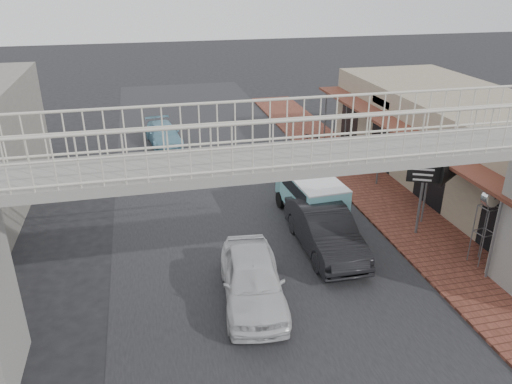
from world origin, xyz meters
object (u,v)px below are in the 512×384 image
white_hatchback (252,279)px  motorcycle_near (350,155)px  angkot_curb (302,170)px  motorcycle_far (311,143)px  dark_sedan (325,230)px  angkot_van (311,192)px  arrow_sign (447,173)px  angkot_far (163,134)px  street_clock (491,201)px

white_hatchback → motorcycle_near: size_ratio=2.44×
angkot_curb → motorcycle_far: angkot_curb is taller
white_hatchback → dark_sedan: dark_sedan is taller
angkot_van → white_hatchback: bearing=-129.7°
angkot_van → motorcycle_near: angkot_van is taller
angkot_curb → arrow_sign: bearing=122.0°
angkot_far → motorcycle_near: 10.73m
motorcycle_far → motorcycle_near: bearing=-131.8°
arrow_sign → motorcycle_far: bearing=122.7°
angkot_van → arrow_sign: size_ratio=1.27×
dark_sedan → street_clock: bearing=-24.2°
angkot_curb → dark_sedan: bearing=84.1°
motorcycle_far → dark_sedan: bearing=-176.3°
angkot_curb → motorcycle_near: bearing=-149.5°
angkot_curb → angkot_far: angkot_far is taller
angkot_van → motorcycle_near: size_ratio=2.14×
angkot_far → motorcycle_far: angkot_far is taller
motorcycle_near → arrow_sign: 8.08m
angkot_curb → motorcycle_near: (3.00, 1.43, -0.01)m
angkot_far → motorcycle_far: (7.80, -3.40, -0.01)m
motorcycle_near → street_clock: bearing=-177.9°
white_hatchback → dark_sedan: 3.98m
street_clock → angkot_curb: bearing=103.9°
angkot_curb → angkot_far: bearing=-44.8°
dark_sedan → angkot_van: angkot_van is taller
dark_sedan → motorcycle_far: 10.52m
street_clock → arrow_sign: (-0.31, 2.07, 0.20)m
motorcycle_near → motorcycle_far: motorcycle_far is taller
motorcycle_near → angkot_curb: bearing=114.4°
angkot_van → street_clock: street_clock is taller
angkot_far → motorcycle_far: size_ratio=2.55×
angkot_van → arrow_sign: (4.17, -2.49, 1.41)m
motorcycle_far → arrow_sign: (1.50, -10.18, 2.02)m
dark_sedan → arrow_sign: bearing=-1.0°
angkot_curb → angkot_van: angkot_van is taller
motorcycle_near → street_clock: (0.54, -9.89, 1.82)m
angkot_van → motorcycle_near: bearing=49.9°
angkot_far → arrow_sign: 16.58m
angkot_curb → motorcycle_far: (1.74, 3.79, -0.01)m
street_clock → angkot_far: bearing=112.7°
white_hatchback → angkot_curb: white_hatchback is taller
angkot_curb → motorcycle_near: size_ratio=2.33×
street_clock → angkot_van: bearing=125.6°
white_hatchback → motorcycle_far: 13.90m
angkot_curb → angkot_far: (-6.05, 7.19, 0.00)m
white_hatchback → motorcycle_near: 12.53m
white_hatchback → street_clock: bearing=8.0°
street_clock → motorcycle_near: bearing=84.3°
motorcycle_far → street_clock: 12.51m
white_hatchback → angkot_far: (-1.64, 15.86, -0.16)m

